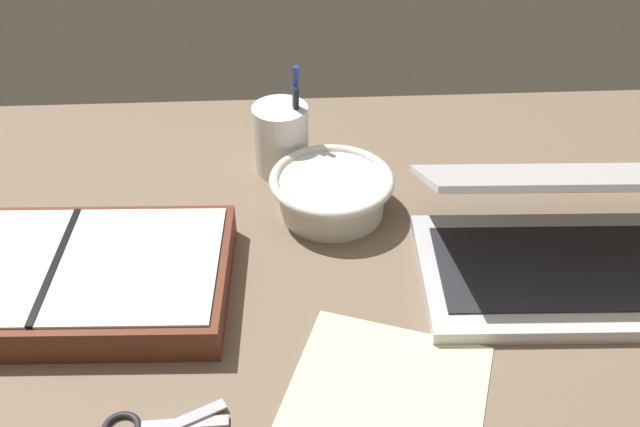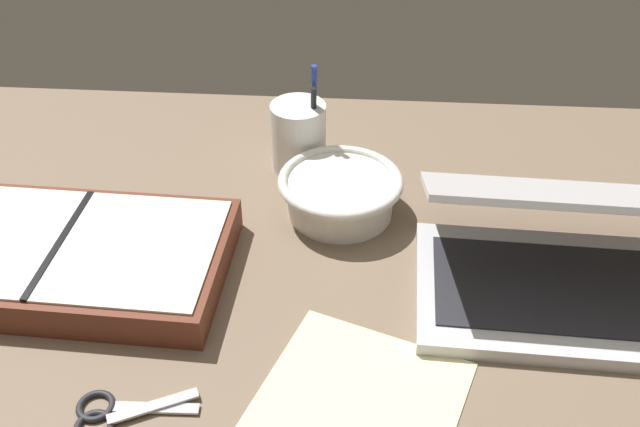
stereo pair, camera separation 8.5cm
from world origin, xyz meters
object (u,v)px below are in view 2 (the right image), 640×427
(bowl, at_px, (341,192))
(planner, at_px, (65,256))
(pen_cup, at_px, (299,136))
(scissors, at_px, (109,414))
(laptop, at_px, (565,259))

(bowl, relative_size, planner, 0.42)
(bowl, xyz_separation_m, planner, (-0.33, -0.14, -0.01))
(pen_cup, bearing_deg, planner, -136.31)
(planner, bearing_deg, scissors, -58.63)
(laptop, distance_m, pen_cup, 0.41)
(pen_cup, bearing_deg, scissors, -107.59)
(laptop, xyz_separation_m, pen_cup, (-0.33, 0.24, 0.01))
(bowl, bearing_deg, planner, -156.41)
(bowl, relative_size, pen_cup, 1.01)
(bowl, relative_size, scissors, 1.35)
(laptop, relative_size, bowl, 2.06)
(bowl, height_order, pen_cup, pen_cup)
(scissors, bearing_deg, pen_cup, 58.28)
(scissors, bearing_deg, bowl, 44.89)
(scissors, bearing_deg, planner, 105.12)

